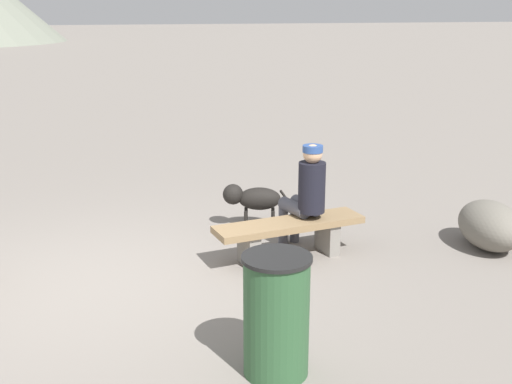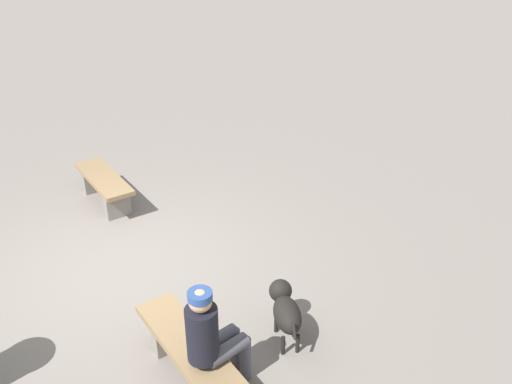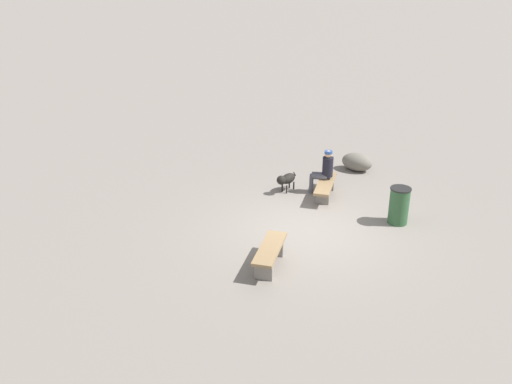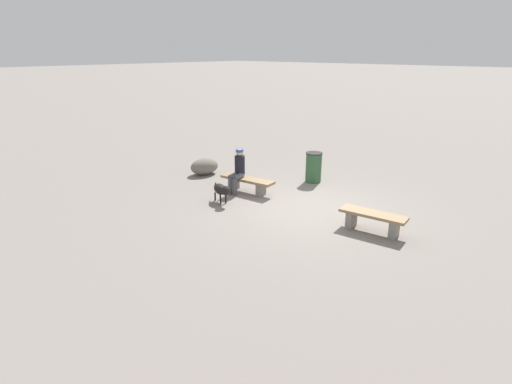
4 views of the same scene
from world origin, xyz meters
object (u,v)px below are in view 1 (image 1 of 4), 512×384
at_px(bench_right, 289,232).
at_px(seated_person, 306,192).
at_px(boulder, 490,225).
at_px(dog, 252,198).
at_px(trash_bin, 276,315).

xyz_separation_m(bench_right, seated_person, (0.24, 0.13, 0.40)).
bearing_deg(boulder, dog, 148.17).
relative_size(bench_right, boulder, 1.77).
bearing_deg(dog, seated_person, 125.93).
relative_size(seated_person, trash_bin, 1.33).
xyz_separation_m(dog, boulder, (2.40, -1.49, -0.11)).
distance_m(seated_person, dog, 1.09).
relative_size(bench_right, dog, 2.16).
bearing_deg(bench_right, boulder, -16.23).
bearing_deg(dog, bench_right, 112.00).
distance_m(bench_right, dog, 1.12).
distance_m(bench_right, seated_person, 0.48).
xyz_separation_m(dog, trash_bin, (-0.78, -3.23, 0.10)).
height_order(bench_right, boulder, boulder).
height_order(bench_right, trash_bin, trash_bin).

